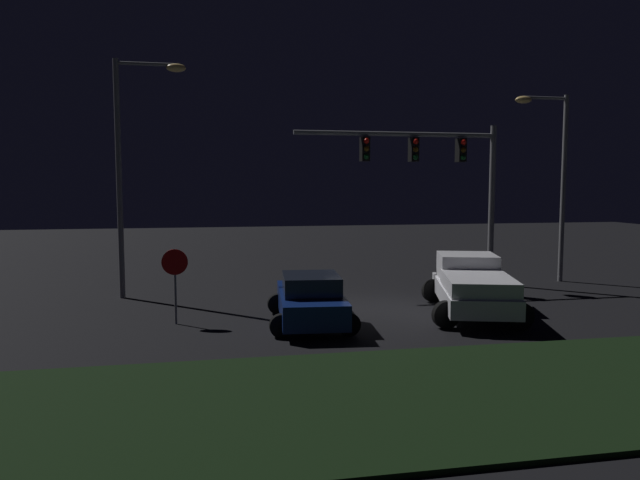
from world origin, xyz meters
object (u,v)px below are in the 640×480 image
at_px(car_sedan, 310,300).
at_px(street_lamp_left, 132,150).
at_px(stop_sign, 175,272).
at_px(pickup_truck, 472,283).
at_px(traffic_signal_gantry, 436,165).
at_px(street_lamp_right, 554,165).

relative_size(car_sedan, street_lamp_left, 0.53).
bearing_deg(street_lamp_left, car_sedan, -44.48).
bearing_deg(stop_sign, street_lamp_left, 109.25).
bearing_deg(pickup_truck, stop_sign, 104.70).
distance_m(pickup_truck, stop_sign, 9.23).
bearing_deg(traffic_signal_gantry, car_sedan, -137.72).
bearing_deg(stop_sign, car_sedan, -11.50).
distance_m(street_lamp_right, stop_sign, 16.46).
height_order(traffic_signal_gantry, stop_sign, traffic_signal_gantry).
height_order(pickup_truck, stop_sign, stop_sign).
bearing_deg(car_sedan, street_lamp_left, 50.74).
bearing_deg(street_lamp_left, street_lamp_right, 1.16).
distance_m(street_lamp_left, street_lamp_right, 16.94).
xyz_separation_m(street_lamp_right, stop_sign, (-15.32, -4.96, -3.39)).
xyz_separation_m(car_sedan, street_lamp_right, (11.43, 5.75, 4.21)).
relative_size(pickup_truck, traffic_signal_gantry, 0.69).
xyz_separation_m(street_lamp_left, street_lamp_right, (16.94, 0.34, -0.39)).
xyz_separation_m(street_lamp_left, stop_sign, (1.61, -4.62, -3.78)).
height_order(pickup_truck, car_sedan, pickup_truck).
relative_size(car_sedan, stop_sign, 2.04).
bearing_deg(car_sedan, stop_sign, 83.72).
bearing_deg(street_lamp_right, car_sedan, -153.28).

